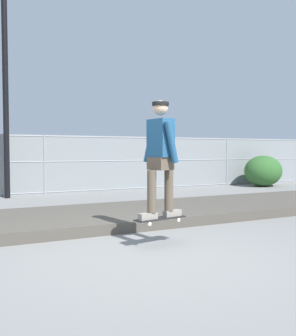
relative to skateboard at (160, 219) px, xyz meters
name	(u,v)px	position (x,y,z in m)	size (l,w,h in m)	color
ground_plane	(146,253)	(-0.36, -0.28, -0.38)	(120.00, 120.00, 0.00)	slate
gravel_berm	(93,217)	(-0.36, 2.08, -0.29)	(13.76, 2.40, 0.18)	#4C473F
skateboard	(160,219)	(0.00, 0.00, 0.00)	(0.82, 0.34, 0.07)	black
skater	(160,152)	(0.00, 0.00, 0.95)	(0.73, 0.61, 1.67)	gray
chain_fence	(44,164)	(-0.36, 7.08, 0.55)	(28.05, 0.06, 1.85)	gray
street_lamp	(5,40)	(-1.49, 6.60, 4.10)	(0.44, 0.44, 7.27)	black
parked_car_mid	(128,164)	(3.31, 9.08, 0.46)	(4.46, 2.06, 1.66)	maroon
parked_car_far	(255,161)	(10.29, 9.52, 0.46)	(4.45, 2.06, 1.66)	#566B4C
shrub_left	(263,171)	(7.61, 6.09, 0.21)	(1.52, 1.25, 1.18)	#2D5B28
shrub_center	(265,175)	(7.83, 6.26, 0.03)	(1.06, 0.87, 0.82)	#2D5B28
shrub_right	(265,173)	(7.88, 6.28, 0.11)	(1.27, 1.04, 0.98)	#2D5B28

